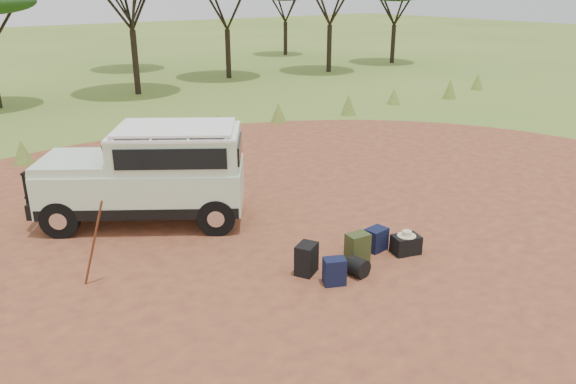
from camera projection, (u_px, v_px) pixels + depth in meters
ground at (298, 250)px, 11.00m from camera, size 140.00×140.00×0.00m
dirt_clearing at (298, 250)px, 11.00m from camera, size 23.00×23.00×0.01m
grass_fringe at (133, 138)px, 17.48m from camera, size 36.60×1.60×0.90m
safari_vehicle at (150, 177)px, 12.00m from camera, size 4.55×3.85×2.13m
walking_staff at (94, 244)px, 9.47m from camera, size 0.43×0.32×1.56m
backpack_black at (306, 259)px, 10.02m from camera, size 0.51×0.47×0.57m
backpack_navy at (334, 272)px, 9.67m from camera, size 0.45×0.40×0.49m
backpack_olive at (357, 248)px, 10.44m from camera, size 0.44×0.33×0.57m
duffel_navy at (376, 239)px, 10.92m from camera, size 0.44×0.35×0.46m
hard_case at (406, 245)px, 10.81m from camera, size 0.60×0.50×0.37m
stuff_sack at (357, 267)px, 9.98m from camera, size 0.39×0.39×0.34m
safari_hat at (407, 234)px, 10.73m from camera, size 0.36×0.36×0.10m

